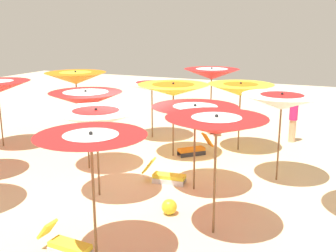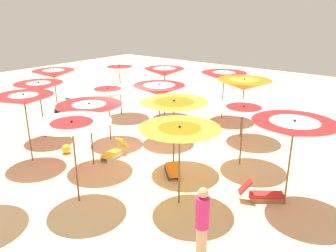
{
  "view_description": "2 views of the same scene",
  "coord_description": "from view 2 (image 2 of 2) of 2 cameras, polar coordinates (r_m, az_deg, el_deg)",
  "views": [
    {
      "loc": [
        9.4,
        5.44,
        4.16
      ],
      "look_at": [
        -2.04,
        0.34,
        1.03
      ],
      "focal_mm": 43.49,
      "sensor_mm": 36.0,
      "label": 1
    },
    {
      "loc": [
        -8.68,
        9.04,
        5.23
      ],
      "look_at": [
        -1.09,
        -0.68,
        0.95
      ],
      "focal_mm": 36.48,
      "sensor_mm": 36.0,
      "label": 2
    }
  ],
  "objects": [
    {
      "name": "ground",
      "position": [
        13.59,
        -5.42,
        -3.66
      ],
      "size": [
        40.84,
        40.84,
        0.04
      ],
      "primitive_type": "cube",
      "color": "beige"
    },
    {
      "name": "beach_umbrella_0",
      "position": [
        9.47,
        20.25,
        -0.45
      ],
      "size": [
        2.2,
        2.2,
        2.51
      ],
      "color": "brown",
      "rests_on": "ground"
    },
    {
      "name": "beach_umbrella_1",
      "position": [
        11.72,
        12.49,
        2.43
      ],
      "size": [
        2.21,
        2.21,
        2.16
      ],
      "color": "brown",
      "rests_on": "ground"
    },
    {
      "name": "beach_umbrella_2",
      "position": [
        14.33,
        12.58,
        6.76
      ],
      "size": [
        2.21,
        2.21,
        2.54
      ],
      "color": "brown",
      "rests_on": "ground"
    },
    {
      "name": "beach_umbrella_3",
      "position": [
        16.81,
        9.32,
        8.17
      ],
      "size": [
        2.19,
        2.19,
        2.36
      ],
      "color": "brown",
      "rests_on": "ground"
    },
    {
      "name": "beach_umbrella_4",
      "position": [
        9.01,
        1.95,
        -1.4
      ],
      "size": [
        2.18,
        2.18,
        2.32
      ],
      "color": "brown",
      "rests_on": "ground"
    },
    {
      "name": "beach_umbrella_5",
      "position": [
        11.19,
        0.99,
        3.28
      ],
      "size": [
        2.24,
        2.24,
        2.41
      ],
      "color": "brown",
      "rests_on": "ground"
    },
    {
      "name": "beach_umbrella_6",
      "position": [
        13.85,
        -1.48,
        6.07
      ],
      "size": [
        2.1,
        2.1,
        2.36
      ],
      "color": "brown",
      "rests_on": "ground"
    },
    {
      "name": "beach_umbrella_7",
      "position": [
        17.17,
        -0.61,
        9.0
      ],
      "size": [
        1.99,
        1.99,
        2.45
      ],
      "color": "brown",
      "rests_on": "ground"
    },
    {
      "name": "beach_umbrella_8",
      "position": [
        9.41,
        -15.7,
        -0.49
      ],
      "size": [
        2.1,
        2.1,
        2.44
      ],
      "color": "brown",
      "rests_on": "ground"
    },
    {
      "name": "beach_umbrella_9",
      "position": [
        11.7,
        -12.99,
        2.76
      ],
      "size": [
        2.18,
        2.18,
        2.26
      ],
      "color": "brown",
      "rests_on": "ground"
    },
    {
      "name": "beach_umbrella_10",
      "position": [
        13.95,
        -9.98,
        5.36
      ],
      "size": [
        2.11,
        2.11,
        2.24
      ],
      "color": "brown",
      "rests_on": "ground"
    },
    {
      "name": "beach_umbrella_11",
      "position": [
        17.31,
        -8.09,
        9.25
      ],
      "size": [
        2.14,
        2.14,
        2.54
      ],
      "color": "brown",
      "rests_on": "ground"
    },
    {
      "name": "beach_umbrella_13",
      "position": [
        12.61,
        -22.92,
        4.05
      ],
      "size": [
        1.99,
        1.99,
        2.5
      ],
      "color": "brown",
      "rests_on": "ground"
    },
    {
      "name": "beach_umbrella_14",
      "position": [
        14.93,
        -20.77,
        6.17
      ],
      "size": [
        1.94,
        1.94,
        2.41
      ],
      "color": "brown",
      "rests_on": "ground"
    },
    {
      "name": "beach_umbrella_15",
      "position": [
        18.04,
        -18.54,
        8.25
      ],
      "size": [
        2.04,
        2.04,
        2.37
      ],
      "color": "brown",
      "rests_on": "ground"
    },
    {
      "name": "lounger_0",
      "position": [
        15.84,
        -18.36,
        -0.37
      ],
      "size": [
        0.39,
        1.09,
        0.58
      ],
      "rotation": [
        0.0,
        0.0,
        7.8
      ],
      "color": "silver",
      "rests_on": "ground"
    },
    {
      "name": "lounger_1",
      "position": [
        19.1,
        -16.99,
        3.06
      ],
      "size": [
        0.79,
        1.41,
        0.63
      ],
      "rotation": [
        0.0,
        0.0,
        8.18
      ],
      "color": "olive",
      "rests_on": "ground"
    },
    {
      "name": "lounger_2",
      "position": [
        10.28,
        15.57,
        -10.89
      ],
      "size": [
        1.22,
        1.0,
        0.65
      ],
      "rotation": [
        0.0,
        0.0,
        3.77
      ],
      "color": "olive",
      "rests_on": "ground"
    },
    {
      "name": "lounger_3",
      "position": [
        12.75,
        -9.08,
        -4.3
      ],
      "size": [
        0.47,
        1.21,
        0.64
      ],
      "rotation": [
        0.0,
        0.0,
        7.97
      ],
      "color": "silver",
      "rests_on": "ground"
    },
    {
      "name": "lounger_4",
      "position": [
        11.24,
        0.63,
        -7.36
      ],
      "size": [
        1.09,
        1.05,
        0.69
      ],
      "rotation": [
        0.0,
        0.0,
        5.53
      ],
      "color": "#333338",
      "rests_on": "ground"
    },
    {
      "name": "beachgoer_0",
      "position": [
        7.54,
        5.72,
        -15.8
      ],
      "size": [
        0.3,
        0.3,
        1.76
      ],
      "rotation": [
        0.0,
        0.0,
        5.48
      ],
      "color": "#D8A87F",
      "rests_on": "ground"
    },
    {
      "name": "beach_ball",
      "position": [
        13.5,
        -16.66,
        -3.69
      ],
      "size": [
        0.35,
        0.35,
        0.35
      ],
      "primitive_type": "sphere",
      "color": "yellow",
      "rests_on": "ground"
    }
  ]
}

